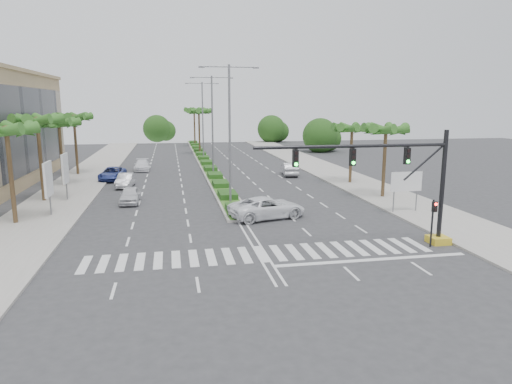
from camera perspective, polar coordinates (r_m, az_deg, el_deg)
ground at (r=27.26m, az=0.69°, el=-7.76°), size 160.00×160.00×0.00m
footpath_right at (r=50.40m, az=13.25°, el=0.77°), size 6.00×120.00×0.15m
footpath_left at (r=47.22m, az=-22.83°, el=-0.48°), size 6.00×120.00×0.15m
median at (r=71.02m, az=-6.50°, el=3.91°), size 2.20×75.00×0.20m
median_grass at (r=71.00m, az=-6.51°, el=4.01°), size 1.80×75.00×0.04m
signal_gantry at (r=29.58m, az=18.60°, el=0.08°), size 12.60×1.20×7.20m
pedestrian_signal at (r=29.97m, az=21.28°, el=-2.73°), size 0.28×0.36×3.00m
direction_sign at (r=38.66m, az=18.26°, el=1.04°), size 2.70×0.11×3.40m
billboard_near at (r=38.90m, az=-24.54°, el=1.42°), size 0.18×2.10×4.35m
billboard_far at (r=44.69m, az=-22.75°, el=2.68°), size 0.18×2.10×4.35m
palm_left_near at (r=37.15m, az=-28.73°, el=6.45°), size 4.57×4.68×7.55m
palm_left_mid at (r=44.81m, az=-25.66°, el=7.77°), size 4.57×4.68×7.95m
palm_left_far at (r=52.60m, az=-23.41°, el=7.63°), size 4.57×4.68×7.35m
palm_left_end at (r=60.42m, az=-21.80°, el=8.43°), size 4.57×4.68×7.75m
palm_right_near at (r=44.00m, az=15.93°, el=7.24°), size 4.57×4.68×7.05m
palm_right_far at (r=51.29m, az=11.91°, el=7.57°), size 4.57×4.68×6.75m
palm_median_a at (r=80.48m, az=-7.16°, el=9.77°), size 4.57×4.68×8.05m
palm_median_b at (r=95.45m, az=-7.74°, el=9.94°), size 4.57×4.68×8.05m
streetlight_near at (r=39.68m, az=-3.32°, el=8.15°), size 5.10×0.25×12.00m
streetlight_mid at (r=55.57m, az=-5.48°, el=8.93°), size 5.10×0.25×12.00m
streetlight_far at (r=71.51m, az=-6.68°, el=9.35°), size 5.10×0.25×12.00m
car_parked_a at (r=42.25m, az=-15.47°, el=-0.39°), size 1.77×4.24×1.44m
car_parked_b at (r=50.53m, az=-15.98°, el=1.41°), size 1.94×4.51×1.44m
car_parked_c at (r=55.60m, az=-17.50°, el=2.19°), size 2.94×5.59×1.50m
car_parked_d at (r=62.70m, az=-14.06°, el=3.27°), size 2.05×4.86×1.40m
car_crossing at (r=35.38m, az=1.42°, el=-1.96°), size 6.51×4.17×1.67m
car_right at (r=56.77m, az=4.23°, el=2.90°), size 2.33×5.07×1.61m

